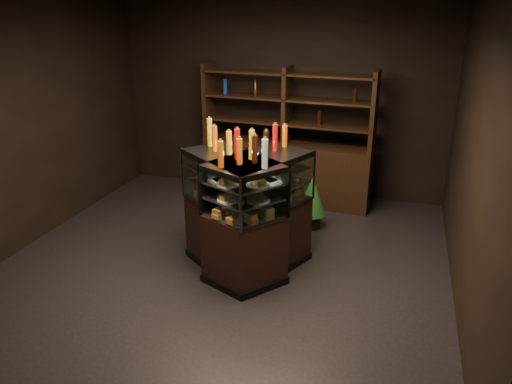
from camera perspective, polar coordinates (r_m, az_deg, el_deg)
ground at (r=5.91m, az=-3.42°, el=-7.81°), size 5.00×5.00×0.00m
room_shell at (r=5.26m, az=-3.88°, el=11.06°), size 5.02×5.02×3.01m
display_case at (r=5.52m, az=-1.12°, el=-4.71°), size 1.47×1.37×1.34m
food_display at (r=5.30m, az=-1.17°, el=0.72°), size 1.09×1.11×0.42m
bottles_top at (r=5.16m, az=-1.20°, el=5.52°), size 0.92×0.97×0.30m
potted_conifer at (r=6.59m, az=6.41°, el=-0.28°), size 0.38×0.38×0.82m
back_shelving at (r=7.43m, az=3.42°, el=3.40°), size 2.54×0.58×2.00m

